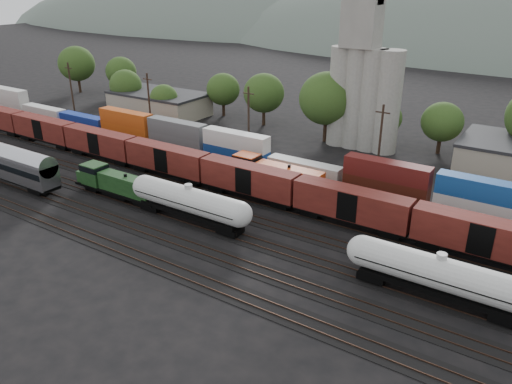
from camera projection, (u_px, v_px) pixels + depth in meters
The scene contains 12 objects.
ground at pixel (231, 213), 67.05m from camera, with size 600.00×600.00×0.00m, color black.
tracks at pixel (231, 213), 67.04m from camera, with size 180.00×33.20×0.20m.
green_locomotive at pixel (113, 182), 70.87m from camera, with size 15.43×2.72×4.09m.
tank_car_a at pixel (189, 201), 63.54m from camera, with size 18.83×3.37×4.93m.
tank_car_b at pixel (439, 275), 47.85m from camera, with size 18.78×3.36×4.92m.
orange_locomotive at pixel (271, 174), 73.67m from camera, with size 17.50×2.92×4.38m.
boxcar_string at pixel (167, 159), 77.66m from camera, with size 138.20×2.90×4.20m.
container_wall at pixel (232, 150), 82.89m from camera, with size 160.00×2.60×5.80m.
grain_silo at pixel (364, 87), 88.60m from camera, with size 13.40×5.00×29.00m.
industrial_sheds at pixel (375, 138), 89.79m from camera, with size 119.38×17.26×5.10m.
tree_band at pixel (405, 108), 89.89m from camera, with size 168.83×20.35×13.99m.
utility_poles at pixel (309, 130), 81.50m from camera, with size 122.20×0.36×12.00m.
Camera 1 is at (35.92, -48.75, 29.13)m, focal length 35.00 mm.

